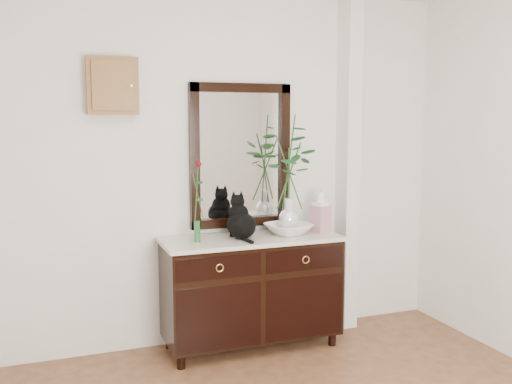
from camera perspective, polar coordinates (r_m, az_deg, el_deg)
name	(u,v)px	position (r m, az deg, el deg)	size (l,w,h in m)	color
wall_back	(228,168)	(4.38, -2.84, 2.44)	(3.60, 0.04, 2.70)	white
pilaster	(348,165)	(4.70, 9.16, 2.70)	(0.12, 0.20, 2.70)	white
sideboard	(251,286)	(4.34, -0.47, -9.39)	(1.33, 0.52, 0.82)	black
wall_mirror	(241,156)	(4.39, -1.54, 3.64)	(0.80, 0.06, 1.10)	black
key_cabinet	(112,86)	(4.15, -14.16, 10.26)	(0.35, 0.10, 0.40)	brown
cat	(241,216)	(4.17, -1.49, -2.47)	(0.23, 0.28, 0.33)	black
lotus_bowl	(288,229)	(4.35, 3.26, -3.71)	(0.34, 0.34, 0.08)	white
vase_branches	(289,173)	(4.28, 3.30, 1.93)	(0.43, 0.43, 0.90)	silver
bud_vase_rose	(197,201)	(4.05, -5.95, -0.91)	(0.07, 0.07, 0.59)	#295F2E
ginger_jar	(320,211)	(4.44, 6.46, -1.90)	(0.12, 0.12, 0.33)	silver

